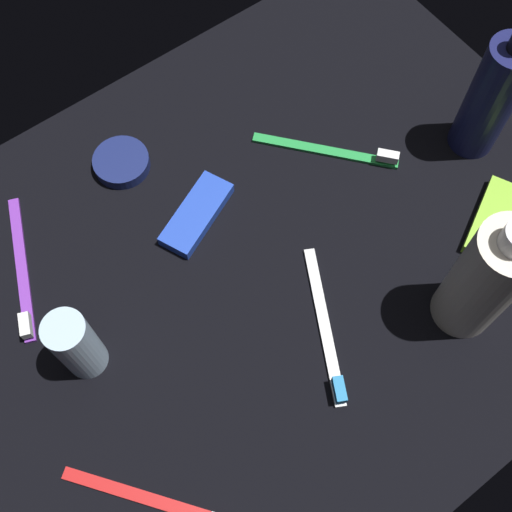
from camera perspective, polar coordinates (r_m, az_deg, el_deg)
ground_plane at (r=74.07cm, az=0.00°, el=-1.16°), size 84.00×64.00×1.20cm
lotion_bottle at (r=79.77cm, az=19.90°, el=12.87°), size 5.51×5.51×18.83cm
bodywash_bottle at (r=67.40cm, az=19.42°, el=-1.97°), size 6.56×6.56×18.89cm
deodorant_stick at (r=67.35cm, az=-15.44°, el=-7.51°), size 4.29×4.29×10.34cm
toothbrush_green at (r=80.88cm, az=6.86°, el=9.13°), size 12.65×14.43×2.10cm
toothbrush_red at (r=67.53cm, az=-8.33°, el=-20.55°), size 11.91×15.01×2.10cm
toothbrush_purple at (r=77.02cm, az=-19.79°, el=-1.58°), size 7.83×17.15×2.10cm
toothbrush_white at (r=70.53cm, az=6.18°, el=-6.71°), size 9.50×16.46×2.10cm
snack_bar_blue at (r=75.94cm, az=-5.21°, el=3.65°), size 11.13×7.89×1.50cm
snack_bar_lime at (r=80.13cm, az=20.03°, el=3.00°), size 11.08×8.28×1.50cm
cream_tin_right at (r=80.83cm, az=-11.68°, el=8.01°), size 6.76×6.76×1.56cm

